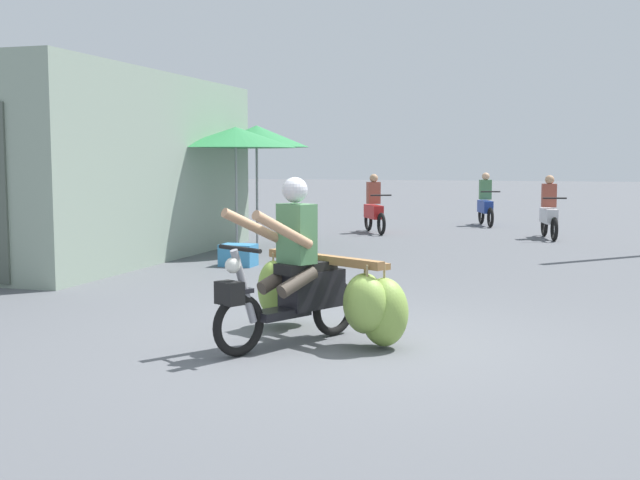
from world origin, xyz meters
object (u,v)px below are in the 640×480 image
(motorbike_distant_far_ahead, at_px, (485,204))
(market_umbrella_near_shop, at_px, (257,136))
(produce_crate, at_px, (238,255))
(motorbike_main_loaded, at_px, (320,291))
(market_umbrella_further_along, at_px, (236,137))
(motorbike_distant_ahead_left, at_px, (549,213))
(motorbike_distant_ahead_right, at_px, (374,209))

(motorbike_distant_far_ahead, bearing_deg, market_umbrella_near_shop, -122.86)
(market_umbrella_near_shop, height_order, produce_crate, market_umbrella_near_shop)
(market_umbrella_near_shop, bearing_deg, produce_crate, -74.12)
(motorbike_main_loaded, height_order, produce_crate, motorbike_main_loaded)
(motorbike_main_loaded, distance_m, market_umbrella_near_shop, 8.89)
(motorbike_distant_far_ahead, height_order, produce_crate, motorbike_distant_far_ahead)
(motorbike_distant_far_ahead, relative_size, market_umbrella_further_along, 0.67)
(motorbike_distant_ahead_left, xyz_separation_m, motorbike_distant_ahead_right, (-4.02, 0.22, 0.00))
(motorbike_distant_ahead_left, height_order, motorbike_distant_ahead_right, same)
(motorbike_distant_ahead_left, height_order, motorbike_distant_far_ahead, same)
(market_umbrella_near_shop, relative_size, produce_crate, 4.34)
(motorbike_main_loaded, distance_m, produce_crate, 5.53)
(motorbike_distant_ahead_left, bearing_deg, motorbike_main_loaded, -100.07)
(motorbike_distant_ahead_left, distance_m, produce_crate, 7.90)
(motorbike_distant_ahead_left, height_order, produce_crate, motorbike_distant_ahead_left)
(market_umbrella_further_along, bearing_deg, motorbike_distant_far_ahead, 61.68)
(motorbike_distant_far_ahead, relative_size, produce_crate, 2.80)
(motorbike_main_loaded, bearing_deg, market_umbrella_further_along, 118.85)
(motorbike_distant_ahead_left, relative_size, motorbike_distant_ahead_right, 1.10)
(motorbike_main_loaded, height_order, motorbike_distant_far_ahead, motorbike_main_loaded)
(motorbike_main_loaded, bearing_deg, market_umbrella_near_shop, 115.34)
(motorbike_distant_ahead_right, height_order, market_umbrella_near_shop, market_umbrella_near_shop)
(market_umbrella_near_shop, xyz_separation_m, produce_crate, (0.89, -3.14, -2.03))
(motorbike_distant_far_ahead, bearing_deg, market_umbrella_further_along, -118.32)
(motorbike_distant_ahead_left, xyz_separation_m, market_umbrella_further_along, (-5.65, -4.30, 1.59))
(market_umbrella_further_along, distance_m, produce_crate, 2.92)
(motorbike_distant_ahead_left, xyz_separation_m, market_umbrella_near_shop, (-5.69, -3.13, 1.64))
(motorbike_distant_far_ahead, height_order, market_umbrella_further_along, market_umbrella_further_along)
(motorbike_main_loaded, height_order, motorbike_distant_ahead_left, motorbike_main_loaded)
(motorbike_distant_ahead_right, height_order, produce_crate, motorbike_distant_ahead_right)
(market_umbrella_near_shop, relative_size, market_umbrella_further_along, 1.03)
(motorbike_distant_ahead_left, relative_size, produce_crate, 2.86)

